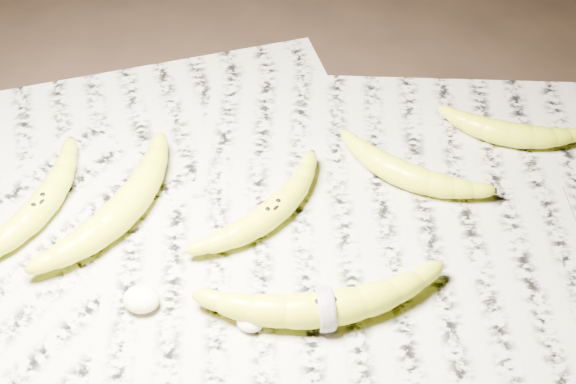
# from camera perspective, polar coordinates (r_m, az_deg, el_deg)

# --- Properties ---
(ground) EXTENTS (3.00, 3.00, 0.00)m
(ground) POSITION_cam_1_polar(r_m,az_deg,el_deg) (0.94, -0.60, -3.25)
(ground) COLOR black
(ground) RESTS_ON ground
(newspaper_patch) EXTENTS (0.90, 0.70, 0.01)m
(newspaper_patch) POSITION_cam_1_polar(r_m,az_deg,el_deg) (0.92, -1.78, -4.11)
(newspaper_patch) COLOR #A4A08C
(newspaper_patch) RESTS_ON ground
(banana_left_a) EXTENTS (0.11, 0.20, 0.03)m
(banana_left_a) POSITION_cam_1_polar(r_m,az_deg,el_deg) (0.98, -17.31, -0.98)
(banana_left_a) COLOR yellow
(banana_left_a) RESTS_ON newspaper_patch
(banana_left_b) EXTENTS (0.14, 0.22, 0.04)m
(banana_left_b) POSITION_cam_1_polar(r_m,az_deg,el_deg) (0.95, -11.62, -1.05)
(banana_left_b) COLOR yellow
(banana_left_b) RESTS_ON newspaper_patch
(banana_center) EXTENTS (0.15, 0.18, 0.03)m
(banana_center) POSITION_cam_1_polar(r_m,az_deg,el_deg) (0.93, -1.17, -1.35)
(banana_center) COLOR yellow
(banana_center) RESTS_ON newspaper_patch
(banana_taped) EXTENTS (0.24, 0.12, 0.04)m
(banana_taped) POSITION_cam_1_polar(r_m,az_deg,el_deg) (0.84, 2.64, -8.17)
(banana_taped) COLOR yellow
(banana_taped) RESTS_ON newspaper_patch
(banana_upper_a) EXTENTS (0.18, 0.12, 0.03)m
(banana_upper_a) POSITION_cam_1_polar(r_m,az_deg,el_deg) (0.99, 8.34, 1.38)
(banana_upper_a) COLOR yellow
(banana_upper_a) RESTS_ON newspaper_patch
(banana_upper_b) EXTENTS (0.16, 0.08, 0.03)m
(banana_upper_b) POSITION_cam_1_polar(r_m,az_deg,el_deg) (1.07, 15.47, 4.14)
(banana_upper_b) COLOR yellow
(banana_upper_b) RESTS_ON newspaper_patch
(measuring_tape) EXTENTS (0.02, 0.05, 0.05)m
(measuring_tape) POSITION_cam_1_polar(r_m,az_deg,el_deg) (0.84, 2.64, -8.17)
(measuring_tape) COLOR white
(measuring_tape) RESTS_ON newspaper_patch
(flesh_chunk_a) EXTENTS (0.04, 0.03, 0.02)m
(flesh_chunk_a) POSITION_cam_1_polar(r_m,az_deg,el_deg) (0.87, -10.43, -7.37)
(flesh_chunk_a) COLOR beige
(flesh_chunk_a) RESTS_ON newspaper_patch
(flesh_chunk_c) EXTENTS (0.03, 0.02, 0.02)m
(flesh_chunk_c) POSITION_cam_1_polar(r_m,az_deg,el_deg) (0.85, -2.69, -9.06)
(flesh_chunk_c) COLOR beige
(flesh_chunk_c) RESTS_ON newspaper_patch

